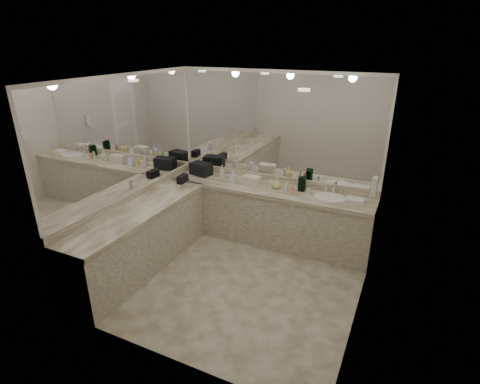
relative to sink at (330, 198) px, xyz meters
The scene contains 36 objects.
floor 1.77m from the sink, 128.37° to the right, with size 3.20×3.20×0.00m, color beige.
ceiling 2.29m from the sink, 128.37° to the right, with size 3.20×3.20×0.00m, color white.
wall_back 1.08m from the sink, 162.47° to the left, with size 3.20×0.02×2.60m, color beige.
wall_left 2.85m from the sink, 154.80° to the right, with size 0.02×3.00×2.60m, color beige.
wall_right 1.42m from the sink, 61.56° to the right, with size 0.02×3.00×2.60m, color beige.
vanity_back_base 1.06m from the sink, behind, with size 3.20×0.60×0.84m, color beige.
vanity_back_top 0.95m from the sink, behind, with size 3.20×0.64×0.06m, color beige.
vanity_left_base 2.75m from the sink, 146.31° to the right, with size 0.60×2.40×0.84m, color beige.
vanity_left_top 2.70m from the sink, 146.19° to the right, with size 0.64×2.42×0.06m, color beige.
backsplash_back 0.99m from the sink, 163.58° to the left, with size 3.20×0.04×0.10m, color beige.
backsplash_left 2.80m from the sink, 154.62° to the right, with size 0.04×3.00×0.10m, color beige.
mirror_back 1.33m from the sink, 163.13° to the left, with size 3.12×0.01×1.55m, color white.
mirror_left 2.94m from the sink, 154.69° to the right, with size 0.01×2.92×1.55m, color white.
sink is the anchor object (origin of this frame).
faucet 0.22m from the sink, 90.00° to the left, with size 0.24×0.16×0.14m, color silver.
wall_phone 0.91m from the sink, 39.57° to the right, with size 0.06×0.10×0.24m, color white.
door 1.82m from the sink, 69.46° to the right, with size 0.02×0.82×2.10m, color white.
black_toiletry_bag 2.18m from the sink, behind, with size 0.35×0.22×0.20m, color black.
black_bag_spill 2.28m from the sink, behind, with size 0.10×0.22×0.12m, color black.
cream_cosmetic_case 1.22m from the sink, behind, with size 0.27×0.17×0.15m, color beige.
hand_towel 0.34m from the sink, ahead, with size 0.24×0.16×0.04m, color white.
lotion_left 2.43m from the sink, 157.63° to the right, with size 0.06×0.06×0.14m, color white.
soap_bottle_a 1.77m from the sink, behind, with size 0.09×0.09×0.22m, color silver.
soap_bottle_b 1.53m from the sink, behind, with size 0.09×0.09×0.21m, color silver.
soap_bottle_c 0.82m from the sink, behind, with size 0.14×0.14×0.18m, color #DAD67B.
green_bottle_0 0.45m from the sink, behind, with size 0.07×0.07×0.22m, color #0A4517.
green_bottle_1 0.49m from the sink, 161.18° to the left, with size 0.07×0.07×0.20m, color #0A4517.
green_bottle_2 0.49m from the sink, behind, with size 0.07×0.07×0.22m, color #0A4517.
green_bottle_3 0.47m from the sink, 161.20° to the left, with size 0.06×0.06×0.21m, color #0A4517.
amenity_bottle_0 1.60m from the sink, behind, with size 0.05×0.05×0.10m, color #F2D84C.
amenity_bottle_1 2.19m from the sink, behind, with size 0.05×0.05×0.10m, color silver.
amenity_bottle_2 0.56m from the sink, behind, with size 0.06×0.06×0.11m, color #E57F66.
amenity_bottle_3 0.65m from the sink, behind, with size 0.04×0.04×0.15m, color silver.
amenity_bottle_4 0.90m from the sink, behind, with size 0.06×0.06×0.13m, color silver.
amenity_bottle_5 0.32m from the sink, behind, with size 0.04×0.04×0.10m, color silver.
amenity_bottle_6 1.29m from the sink, behind, with size 0.04×0.04×0.09m, color silver.
Camera 1 is at (1.89, -3.80, 2.99)m, focal length 28.00 mm.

